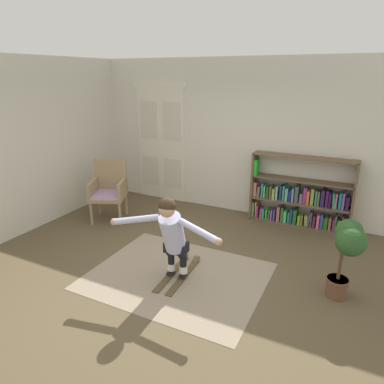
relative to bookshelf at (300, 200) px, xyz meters
The scene contains 10 objects.
ground_plane 2.71m from the bookshelf, 116.43° to the right, with size 7.20×7.20×0.00m, color brown.
back_wall 1.55m from the bookshelf, behind, with size 6.00×0.10×2.90m, color beige.
side_wall_left 4.74m from the bookshelf, 154.56° to the right, with size 0.10×6.00×2.90m, color beige.
double_door 3.04m from the bookshelf, behind, with size 1.22×0.05×2.45m.
rug 2.76m from the bookshelf, 114.68° to the right, with size 2.30×1.83×0.01m, color gray.
bookshelf is the anchor object (origin of this frame).
wicker_chair 3.48m from the bookshelf, 158.78° to the right, with size 0.79×0.79×1.10m.
potted_plant 2.16m from the bookshelf, 65.99° to the right, with size 0.39×0.43×1.00m.
skis_pair 2.73m from the bookshelf, 115.01° to the right, with size 0.32×0.97×0.07m.
person_skier 2.85m from the bookshelf, 113.39° to the right, with size 1.48×0.58×1.14m.
Camera 1 is at (2.05, -3.65, 2.60)m, focal length 32.43 mm.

